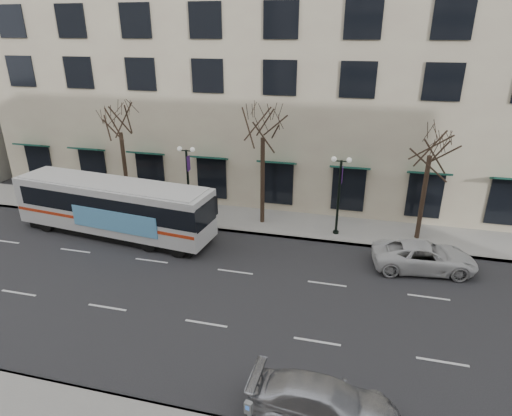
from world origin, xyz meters
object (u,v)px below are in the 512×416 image
(lamp_post_left, at_px, (188,180))
(silver_car, at_px, (325,403))
(tree_far_right, at_px, (432,140))
(pay_station, at_px, (249,410))
(city_bus, at_px, (115,206))
(white_pickup, at_px, (424,257))
(lamp_post_right, at_px, (339,192))
(tree_far_left, at_px, (119,119))
(tree_far_mid, at_px, (263,123))

(lamp_post_left, distance_m, silver_car, 18.04)
(tree_far_right, distance_m, pay_station, 18.25)
(lamp_post_left, relative_size, city_bus, 0.39)
(white_pickup, bearing_deg, city_bus, 83.45)
(tree_far_right, height_order, silver_car, tree_far_right)
(lamp_post_left, xyz_separation_m, city_bus, (-3.68, -3.27, -1.00))
(city_bus, height_order, pay_station, city_bus)
(tree_far_right, xyz_separation_m, pay_station, (-6.68, -16.10, -5.41))
(tree_far_right, xyz_separation_m, lamp_post_left, (-14.99, -0.60, -3.48))
(lamp_post_right, distance_m, silver_car, 14.58)
(white_pickup, relative_size, pay_station, 4.66)
(tree_far_left, height_order, tree_far_mid, tree_far_mid)
(tree_far_left, relative_size, silver_car, 1.63)
(tree_far_mid, height_order, tree_far_right, tree_far_mid)
(tree_far_right, xyz_separation_m, city_bus, (-18.67, -3.87, -4.47))
(silver_car, bearing_deg, tree_far_right, -13.97)
(silver_car, height_order, white_pickup, white_pickup)
(tree_far_left, relative_size, tree_far_right, 1.03)
(white_pickup, bearing_deg, lamp_post_left, 71.24)
(silver_car, bearing_deg, city_bus, 54.34)
(tree_far_right, relative_size, white_pickup, 1.46)
(tree_far_left, bearing_deg, pay_station, -50.40)
(silver_car, relative_size, pay_station, 4.31)
(silver_car, bearing_deg, lamp_post_right, 4.75)
(lamp_post_left, bearing_deg, city_bus, -138.42)
(pay_station, bearing_deg, tree_far_mid, 113.44)
(tree_far_mid, bearing_deg, silver_car, -69.36)
(lamp_post_left, height_order, silver_car, lamp_post_left)
(tree_far_right, distance_m, lamp_post_right, 6.11)
(tree_far_left, distance_m, lamp_post_left, 6.29)
(tree_far_left, bearing_deg, silver_car, -43.78)
(lamp_post_right, xyz_separation_m, city_bus, (-13.68, -3.27, -1.00))
(tree_far_right, bearing_deg, tree_far_left, 180.00)
(lamp_post_right, xyz_separation_m, pay_station, (-1.69, -15.50, -1.94))
(pay_station, bearing_deg, lamp_post_left, 129.99)
(lamp_post_left, height_order, lamp_post_right, same)
(tree_far_mid, xyz_separation_m, tree_far_right, (10.00, -0.00, -0.48))
(silver_car, xyz_separation_m, white_pickup, (4.31, 11.32, 0.03))
(city_bus, bearing_deg, lamp_post_left, 48.22)
(city_bus, xyz_separation_m, silver_car, (14.32, -11.13, -1.21))
(tree_far_mid, bearing_deg, white_pickup, -20.27)
(white_pickup, bearing_deg, tree_far_right, -7.72)
(lamp_post_left, distance_m, pay_station, 17.70)
(tree_far_left, bearing_deg, city_bus, -71.04)
(tree_far_mid, height_order, pay_station, tree_far_mid)
(lamp_post_left, distance_m, lamp_post_right, 10.00)
(city_bus, height_order, silver_car, city_bus)
(lamp_post_left, relative_size, silver_car, 1.02)
(tree_far_mid, xyz_separation_m, lamp_post_right, (5.01, -0.60, -3.96))
(tree_far_left, height_order, lamp_post_left, tree_far_left)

